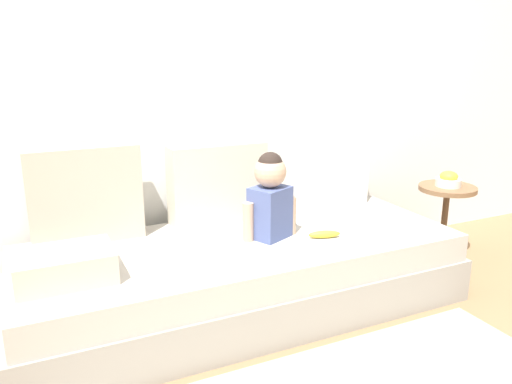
% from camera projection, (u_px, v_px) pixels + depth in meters
% --- Properties ---
extents(ground_plane, '(12.00, 12.00, 0.00)m').
position_uv_depth(ground_plane, '(243.00, 307.00, 2.71)').
color(ground_plane, '#93704C').
extents(back_wall, '(5.50, 0.10, 2.27)m').
position_uv_depth(back_wall, '(201.00, 85.00, 2.91)').
color(back_wall, white).
rests_on(back_wall, ground).
extents(couch, '(2.30, 0.90, 0.38)m').
position_uv_depth(couch, '(243.00, 275.00, 2.66)').
color(couch, '#9C978F').
rests_on(couch, ground).
extents(throw_pillow_left, '(0.55, 0.16, 0.49)m').
position_uv_depth(throw_pillow_left, '(85.00, 194.00, 2.56)').
color(throw_pillow_left, '#C1B29E').
rests_on(throw_pillow_left, couch).
extents(throw_pillow_center, '(0.55, 0.16, 0.45)m').
position_uv_depth(throw_pillow_center, '(218.00, 183.00, 2.86)').
color(throw_pillow_center, beige).
rests_on(throw_pillow_center, couch).
extents(throw_pillow_right, '(0.55, 0.16, 0.48)m').
position_uv_depth(throw_pillow_right, '(325.00, 168.00, 3.14)').
color(throw_pillow_right, silver).
rests_on(throw_pillow_right, couch).
extents(toddler, '(0.30, 0.22, 0.45)m').
position_uv_depth(toddler, '(270.00, 195.00, 2.60)').
color(toddler, '#4C5B93').
rests_on(toddler, couch).
extents(banana, '(0.18, 0.09, 0.04)m').
position_uv_depth(banana, '(324.00, 234.00, 2.64)').
color(banana, yellow).
rests_on(banana, couch).
extents(folded_blanket, '(0.40, 0.28, 0.13)m').
position_uv_depth(folded_blanket, '(65.00, 266.00, 2.14)').
color(folded_blanket, beige).
rests_on(folded_blanket, couch).
extents(side_table, '(0.36, 0.36, 0.48)m').
position_uv_depth(side_table, '(446.00, 203.00, 3.31)').
color(side_table, brown).
rests_on(side_table, ground).
extents(fruit_bowl, '(0.16, 0.16, 0.10)m').
position_uv_depth(fruit_bowl, '(448.00, 180.00, 3.27)').
color(fruit_bowl, silver).
rests_on(fruit_bowl, side_table).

